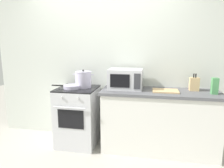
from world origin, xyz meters
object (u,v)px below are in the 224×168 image
object	(u,v)px
frying_pan	(72,87)
cutting_board	(165,91)
microwave	(126,79)
pasta_box	(215,86)
knife_block	(194,84)
stove	(78,116)
stock_pot	(83,79)

from	to	relation	value
frying_pan	cutting_board	bearing A→B (deg)	1.99
microwave	pasta_box	bearing A→B (deg)	-5.07
cutting_board	knife_block	xyz separation A→B (m)	(0.41, 0.14, 0.09)
knife_block	pasta_box	bearing A→B (deg)	-36.83
stove	knife_block	xyz separation A→B (m)	(1.73, 0.14, 0.56)
microwave	cutting_board	bearing A→B (deg)	-7.63
cutting_board	pasta_box	size ratio (longest dim) A/B	1.64
stock_pot	cutting_board	distance (m)	1.24
pasta_box	cutting_board	bearing A→B (deg)	177.30
stove	cutting_board	size ratio (longest dim) A/B	2.56
stove	frying_pan	bearing A→B (deg)	-145.40
stove	microwave	size ratio (longest dim) A/B	1.84
frying_pan	pasta_box	size ratio (longest dim) A/B	2.11
stove	stock_pot	world-z (taller)	stock_pot
microwave	knife_block	bearing A→B (deg)	3.58
microwave	stock_pot	bearing A→B (deg)	-177.83
microwave	frying_pan	bearing A→B (deg)	-171.13
knife_block	stove	bearing A→B (deg)	-175.34
stove	pasta_box	xyz separation A→B (m)	(1.96, -0.03, 0.57)
stock_pot	frying_pan	world-z (taller)	stock_pot
microwave	pasta_box	distance (m)	1.22
knife_block	cutting_board	bearing A→B (deg)	-161.09
pasta_box	stock_pot	bearing A→B (deg)	177.46
stock_pot	cutting_board	size ratio (longest dim) A/B	0.93
stock_pot	knife_block	distance (m)	1.65
cutting_board	knife_block	size ratio (longest dim) A/B	1.45
pasta_box	stove	bearing A→B (deg)	179.16
stove	stock_pot	distance (m)	0.59
cutting_board	knife_block	world-z (taller)	knife_block
frying_pan	stove	bearing A→B (deg)	34.60
microwave	stove	bearing A→B (deg)	-173.90
stove	pasta_box	distance (m)	2.04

